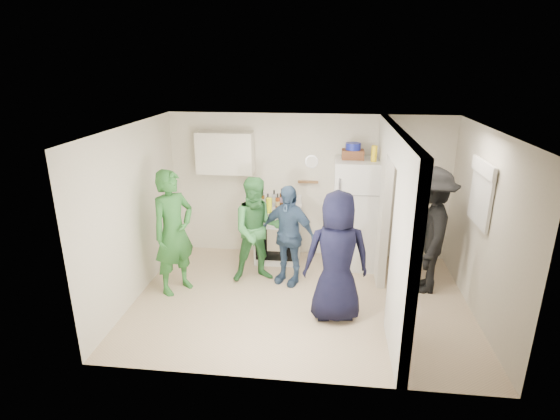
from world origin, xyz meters
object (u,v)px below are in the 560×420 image
object	(u,v)px
stove	(278,234)
wicker_basket	(353,154)
yellow_cup_stack_top	(374,154)
blue_bowl	(353,146)
fridge	(356,214)
person_denim	(288,235)
person_green_center	(258,230)
person_green_left	(174,232)
person_navy	(337,257)
person_nook	(429,231)

from	to	relation	value
stove	wicker_basket	size ratio (longest dim) A/B	2.68
yellow_cup_stack_top	blue_bowl	bearing A→B (deg)	154.89
fridge	person_denim	world-z (taller)	fridge
fridge	person_green_center	xyz separation A→B (m)	(-1.53, -0.74, -0.07)
person_green_left	person_navy	xyz separation A→B (m)	(2.37, -0.48, -0.05)
wicker_basket	person_navy	xyz separation A→B (m)	(-0.23, -1.75, -1.01)
fridge	person_denim	xyz separation A→B (m)	(-1.06, -0.77, -0.12)
yellow_cup_stack_top	person_green_left	bearing A→B (deg)	-159.02
person_green_center	yellow_cup_stack_top	bearing A→B (deg)	3.05
wicker_basket	person_navy	bearing A→B (deg)	-97.43
wicker_basket	yellow_cup_stack_top	xyz separation A→B (m)	(0.32, -0.15, 0.05)
stove	person_denim	distance (m)	0.89
blue_bowl	person_denim	world-z (taller)	blue_bowl
wicker_basket	blue_bowl	world-z (taller)	blue_bowl
fridge	blue_bowl	size ratio (longest dim) A/B	7.60
person_green_center	wicker_basket	bearing A→B (deg)	11.85
person_green_left	person_denim	xyz separation A→B (m)	(1.64, 0.45, -0.15)
person_nook	person_denim	bearing A→B (deg)	-81.37
wicker_basket	person_nook	distance (m)	1.68
person_green_left	person_nook	bearing A→B (deg)	-48.45
wicker_basket	person_denim	xyz separation A→B (m)	(-0.96, -0.82, -1.11)
wicker_basket	person_navy	size ratio (longest dim) A/B	0.20
fridge	yellow_cup_stack_top	distance (m)	1.06
person_green_left	person_denim	distance (m)	1.70
person_green_center	person_denim	xyz separation A→B (m)	(0.47, -0.03, -0.05)
wicker_basket	blue_bowl	xyz separation A→B (m)	(0.00, 0.00, 0.13)
person_denim	person_navy	xyz separation A→B (m)	(0.73, -0.94, 0.10)
yellow_cup_stack_top	person_navy	xyz separation A→B (m)	(-0.55, -1.60, -1.06)
yellow_cup_stack_top	person_green_left	size ratio (longest dim) A/B	0.13
person_navy	person_nook	world-z (taller)	person_nook
fridge	person_green_center	world-z (taller)	fridge
stove	wicker_basket	xyz separation A→B (m)	(1.21, 0.02, 1.43)
blue_bowl	person_denim	bearing A→B (deg)	-139.67
person_denim	yellow_cup_stack_top	bearing A→B (deg)	50.70
stove	wicker_basket	bearing A→B (deg)	0.95
fridge	person_nook	size ratio (longest dim) A/B	0.96
stove	person_navy	world-z (taller)	person_navy
fridge	person_navy	bearing A→B (deg)	-100.92
fridge	yellow_cup_stack_top	world-z (taller)	yellow_cup_stack_top
blue_bowl	person_navy	distance (m)	2.10
person_denim	person_nook	world-z (taller)	person_nook
fridge	person_green_left	world-z (taller)	person_green_left
person_green_center	person_nook	bearing A→B (deg)	-17.64
fridge	blue_bowl	distance (m)	1.12
wicker_basket	yellow_cup_stack_top	world-z (taller)	yellow_cup_stack_top
blue_bowl	person_green_left	xyz separation A→B (m)	(-2.60, -1.27, -1.09)
yellow_cup_stack_top	person_navy	distance (m)	2.00
wicker_basket	person_denim	size ratio (longest dim) A/B	0.22
person_navy	fridge	bearing A→B (deg)	-109.50
yellow_cup_stack_top	person_green_center	size ratio (longest dim) A/B	0.15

